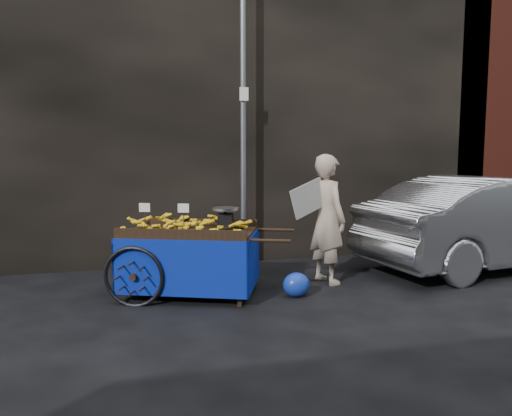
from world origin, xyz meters
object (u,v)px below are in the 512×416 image
object	(u,v)px
plastic_bag	(296,285)
vendor	(327,219)
banana_cart	(186,237)
parked_car	(493,222)

from	to	relation	value
plastic_bag	vendor	bearing A→B (deg)	40.90
vendor	plastic_bag	xyz separation A→B (m)	(-0.57, -0.50, -0.66)
banana_cart	parked_car	world-z (taller)	parked_car
plastic_bag	parked_car	distance (m)	3.22
plastic_bag	parked_car	size ratio (longest dim) A/B	0.08
banana_cart	vendor	bearing A→B (deg)	25.12
vendor	plastic_bag	world-z (taller)	vendor
plastic_bag	parked_car	bearing A→B (deg)	11.20
banana_cart	vendor	size ratio (longest dim) A/B	1.36
banana_cart	plastic_bag	bearing A→B (deg)	2.98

